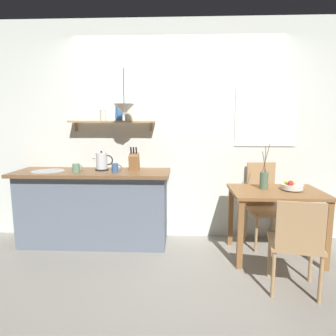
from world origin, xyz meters
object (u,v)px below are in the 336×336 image
Objects in this scene: dining_table at (276,202)px; dining_chair_far at (263,201)px; dining_chair_near at (296,241)px; coffee_mug_by_sink at (76,168)px; knife_block at (134,161)px; fruit_bowl at (292,186)px; twig_vase at (264,180)px; pendant_lamp at (124,109)px; coffee_mug_spare at (115,168)px; electric_kettle at (102,162)px.

dining_chair_far is at bearing 94.13° from dining_table.
coffee_mug_by_sink is (-2.19, 0.91, 0.47)m from dining_chair_near.
fruit_bowl is at bearing -10.67° from knife_block.
knife_block is (-1.75, 0.33, 0.22)m from fruit_bowl.
twig_vase is 1.50m from knife_block.
dining_chair_far is 3.48× the size of knife_block.
pendant_lamp reaches higher than twig_vase.
dining_chair_near is 7.04× the size of coffee_mug_spare.
dining_table is 1.82m from coffee_mug_spare.
coffee_mug_spare reaches higher than coffee_mug_by_sink.
fruit_bowl is at bearing 74.19° from dining_chair_near.
coffee_mug_by_sink is 0.45m from coffee_mug_spare.
knife_block is at bearing 167.88° from dining_table.
electric_kettle is 1.95× the size of coffee_mug_by_sink.
dining_table is 0.24m from fruit_bowl.
coffee_mug_spare is (-1.78, 0.16, 0.33)m from dining_table.
coffee_mug_by_sink is (-2.20, -0.23, 0.43)m from dining_chair_far.
pendant_lamp is (-1.64, -0.20, 1.09)m from dining_chair_far.
dining_chair_far is 4.35× the size of fruit_bowl.
knife_block reaches higher than dining_chair_near.
coffee_mug_by_sink is (-2.23, 0.16, 0.33)m from dining_table.
dining_chair_near is 3.76× the size of fruit_bowl.
twig_vase is at bearing -10.64° from knife_block.
dining_chair_near is at bearing -29.92° from pendant_lamp.
electric_kettle is 0.48× the size of pendant_lamp.
knife_block is at bearing 42.59° from coffee_mug_spare.
dining_chair_near is at bearing -27.61° from coffee_mug_spare.
twig_vase is 1.73m from pendant_lamp.
twig_vase is at bearing -4.65° from pendant_lamp.
pendant_lamp is (0.31, -0.13, 0.61)m from electric_kettle.
fruit_bowl is 1.81× the size of coffee_mug_by_sink.
electric_kettle is at bearing 170.86° from dining_table.
pendant_lamp is at bearing 174.38° from fruit_bowl.
pendant_lamp reaches higher than knife_block.
knife_block is 0.67m from coffee_mug_by_sink.
pendant_lamp is at bearing -173.04° from dining_chair_far.
pendant_lamp is at bearing 2.78° from coffee_mug_by_sink.
pendant_lamp is (-1.62, 0.93, 1.14)m from dining_chair_near.
dining_chair_far reaches higher than dining_table.
dining_chair_far is 1.64m from knife_block.
dining_chair_near is 1.68× the size of pendant_lamp.
dining_chair_far is 0.47m from twig_vase.
coffee_mug_spare is at bearing 175.47° from fruit_bowl.
fruit_bowl is 0.30m from twig_vase.
electric_kettle is (-1.93, 1.06, 0.53)m from dining_chair_near.
fruit_bowl is 0.80× the size of knife_block.
fruit_bowl is 0.46× the size of twig_vase.
twig_vase reaches higher than dining_chair_far.
twig_vase is 0.97× the size of pendant_lamp.
dining_chair_near is 3.49× the size of electric_kettle.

